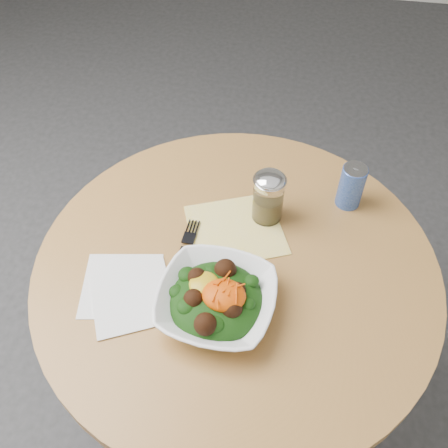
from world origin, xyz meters
name	(u,v)px	position (x,y,z in m)	size (l,w,h in m)	color
ground	(232,394)	(0.00, 0.00, 0.00)	(6.00, 6.00, 0.00)	#2E2E30
table	(235,309)	(0.00, 0.00, 0.55)	(0.90, 0.90, 0.75)	black
cloth_napkin	(235,230)	(-0.02, 0.09, 0.75)	(0.21, 0.20, 0.00)	#DDB20B
paper_napkins	(127,291)	(-0.22, -0.11, 0.75)	(0.24, 0.23, 0.00)	white
salad_bowl	(216,300)	(-0.02, -0.12, 0.78)	(0.26, 0.26, 0.09)	white
fork	(182,255)	(-0.12, 0.00, 0.76)	(0.03, 0.22, 0.00)	black
spice_shaker	(268,197)	(0.05, 0.15, 0.82)	(0.08, 0.08, 0.14)	silver
beverage_can	(351,186)	(0.24, 0.23, 0.81)	(0.06, 0.06, 0.12)	#0D2797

